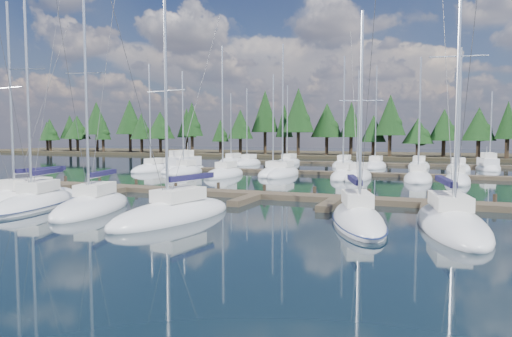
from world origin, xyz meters
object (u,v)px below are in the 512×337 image
at_px(main_dock, 257,196).
at_px(front_sailboat_4, 358,220).
at_px(front_sailboat_1, 36,203).
at_px(front_sailboat_3, 174,214).
at_px(motor_yacht_right, 488,167).
at_px(front_sailboat_0, 22,199).
at_px(front_sailboat_5, 451,223).
at_px(front_sailboat_2, 93,206).
at_px(motor_yacht_left, 184,168).

height_order(main_dock, front_sailboat_4, front_sailboat_4).
distance_m(front_sailboat_1, front_sailboat_3, 10.60).
bearing_deg(front_sailboat_1, motor_yacht_right, 56.81).
height_order(front_sailboat_0, front_sailboat_4, front_sailboat_0).
xyz_separation_m(main_dock, front_sailboat_1, (-11.88, -9.24, 0.10)).
bearing_deg(front_sailboat_5, front_sailboat_3, -168.83).
xyz_separation_m(front_sailboat_2, front_sailboat_5, (20.61, 2.37, -0.01)).
xyz_separation_m(main_dock, motor_yacht_left, (-18.35, 20.43, 0.30)).
distance_m(front_sailboat_5, motor_yacht_right, 44.90).
height_order(front_sailboat_1, motor_yacht_right, front_sailboat_1).
xyz_separation_m(front_sailboat_0, front_sailboat_1, (2.45, -1.04, 0.01)).
distance_m(front_sailboat_1, motor_yacht_left, 30.37).
bearing_deg(front_sailboat_1, front_sailboat_5, 5.96).
bearing_deg(motor_yacht_left, main_dock, -48.08).
relative_size(main_dock, front_sailboat_3, 3.40).
relative_size(front_sailboat_3, motor_yacht_right, 1.61).
height_order(front_sailboat_4, motor_yacht_right, front_sailboat_4).
bearing_deg(front_sailboat_4, front_sailboat_1, -174.75).
xyz_separation_m(front_sailboat_2, motor_yacht_right, (26.40, 46.89, 0.14)).
bearing_deg(motor_yacht_right, front_sailboat_4, -102.86).
bearing_deg(front_sailboat_3, front_sailboat_5, 11.17).
distance_m(front_sailboat_2, motor_yacht_right, 53.81).
bearing_deg(motor_yacht_left, front_sailboat_5, -40.65).
bearing_deg(front_sailboat_2, front_sailboat_5, 6.56).
height_order(front_sailboat_1, front_sailboat_3, front_sailboat_1).
bearing_deg(front_sailboat_4, front_sailboat_0, -177.88).
bearing_deg(front_sailboat_1, main_dock, 37.87).
relative_size(main_dock, front_sailboat_0, 3.06).
bearing_deg(front_sailboat_0, motor_yacht_right, 54.17).
height_order(main_dock, front_sailboat_1, front_sailboat_1).
height_order(front_sailboat_2, front_sailboat_4, front_sailboat_2).
relative_size(front_sailboat_0, front_sailboat_2, 0.94).
bearing_deg(front_sailboat_4, front_sailboat_5, 9.18).
distance_m(front_sailboat_2, front_sailboat_4, 16.15).
distance_m(front_sailboat_3, front_sailboat_4, 10.14).
bearing_deg(motor_yacht_right, motor_yacht_left, -154.90).
bearing_deg(front_sailboat_1, front_sailboat_0, 157.10).
xyz_separation_m(front_sailboat_1, front_sailboat_3, (10.59, -0.24, -0.03)).
relative_size(front_sailboat_4, motor_yacht_right, 1.46).
distance_m(front_sailboat_0, front_sailboat_3, 13.11).
distance_m(front_sailboat_4, motor_yacht_left, 38.72).
relative_size(front_sailboat_3, motor_yacht_left, 1.38).
xyz_separation_m(front_sailboat_3, motor_yacht_right, (20.24, 47.38, 0.16)).
xyz_separation_m(front_sailboat_2, front_sailboat_4, (16.07, 1.64, -0.02)).
relative_size(front_sailboat_1, front_sailboat_2, 1.05).
relative_size(front_sailboat_1, front_sailboat_4, 1.37).
xyz_separation_m(main_dock, front_sailboat_4, (8.63, -7.36, 0.07)).
height_order(front_sailboat_0, motor_yacht_left, front_sailboat_0).
relative_size(front_sailboat_2, front_sailboat_3, 1.19).
xyz_separation_m(front_sailboat_2, motor_yacht_left, (-10.90, 29.42, 0.20)).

